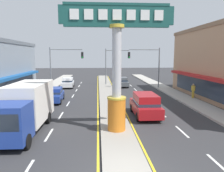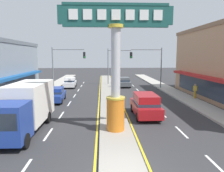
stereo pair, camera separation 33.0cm
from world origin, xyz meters
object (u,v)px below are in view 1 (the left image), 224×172
object	(u,v)px
district_sign	(117,67)
box_truck_near_left_lane	(26,106)
traffic_light_median_far	(115,61)
traffic_light_right_side	(148,61)
suv_far_left_oncoming	(145,105)
sedan_near_right_lane	(68,82)
sedan_far_right_lane	(54,95)
pedestrian_near_kerb	(193,90)
traffic_light_left_side	(63,61)
sedan_mid_left_lane	(122,82)

from	to	relation	value
district_sign	box_truck_near_left_lane	size ratio (longest dim) A/B	1.16
traffic_light_median_far	traffic_light_right_side	bearing A→B (deg)	-44.74
suv_far_left_oncoming	sedan_near_right_lane	bearing A→B (deg)	117.33
sedan_far_right_lane	suv_far_left_oncoming	bearing A→B (deg)	-35.44
sedan_far_right_lane	pedestrian_near_kerb	world-z (taller)	pedestrian_near_kerb
sedan_near_right_lane	suv_far_left_oncoming	size ratio (longest dim) A/B	0.95
traffic_light_left_side	suv_far_left_oncoming	distance (m)	17.21
traffic_light_left_side	sedan_near_right_lane	xyz separation A→B (m)	(0.28, 2.53, -3.46)
box_truck_near_left_lane	pedestrian_near_kerb	xyz separation A→B (m)	(15.70, 9.31, -0.58)
suv_far_left_oncoming	traffic_light_left_side	bearing A→B (deg)	122.13
sedan_near_right_lane	pedestrian_near_kerb	bearing A→B (deg)	-33.66
traffic_light_right_side	sedan_mid_left_lane	distance (m)	5.56
traffic_light_median_far	pedestrian_near_kerb	size ratio (longest dim) A/B	3.76
traffic_light_left_side	pedestrian_near_kerb	xyz separation A→B (m)	(16.01, -7.94, -3.13)
sedan_near_right_lane	sedan_mid_left_lane	distance (m)	8.71
sedan_far_right_lane	sedan_mid_left_lane	bearing A→B (deg)	51.28
traffic_light_right_side	sedan_far_right_lane	xyz separation A→B (m)	(-12.29, -8.39, -3.46)
box_truck_near_left_lane	suv_far_left_oncoming	bearing A→B (deg)	18.71
sedan_mid_left_lane	suv_far_left_oncoming	xyz separation A→B (m)	(-0.00, -17.05, 0.20)
suv_far_left_oncoming	pedestrian_near_kerb	distance (m)	9.48
district_sign	traffic_light_left_side	size ratio (longest dim) A/B	1.30
traffic_light_right_side	pedestrian_near_kerb	bearing A→B (deg)	-67.31
district_sign	sedan_near_right_lane	size ratio (longest dim) A/B	1.84
sedan_near_right_lane	box_truck_near_left_lane	size ratio (longest dim) A/B	0.63
traffic_light_right_side	box_truck_near_left_lane	xyz separation A→B (m)	(-12.27, -17.53, -2.55)
sedan_near_right_lane	sedan_far_right_lane	bearing A→B (deg)	-90.00
traffic_light_right_side	suv_far_left_oncoming	size ratio (longest dim) A/B	1.35
sedan_far_right_lane	suv_far_left_oncoming	distance (m)	10.68
district_sign	sedan_near_right_lane	world-z (taller)	district_sign
sedan_far_right_lane	box_truck_near_left_lane	bearing A→B (deg)	-89.85
sedan_far_right_lane	box_truck_near_left_lane	xyz separation A→B (m)	(0.02, -9.13, 0.91)
traffic_light_right_side	pedestrian_near_kerb	world-z (taller)	traffic_light_right_side
traffic_light_median_far	sedan_far_right_lane	distance (m)	15.45
district_sign	traffic_light_median_far	distance (m)	22.72
traffic_light_left_side	sedan_mid_left_lane	distance (m)	10.01
district_sign	traffic_light_left_side	distance (m)	18.87
sedan_near_right_lane	box_truck_near_left_lane	world-z (taller)	box_truck_near_left_lane
traffic_light_right_side	sedan_near_right_lane	xyz separation A→B (m)	(-12.29, 2.26, -3.46)
traffic_light_median_far	suv_far_left_oncoming	xyz separation A→B (m)	(1.04, -19.17, -3.21)
district_sign	sedan_far_right_lane	xyz separation A→B (m)	(-6.00, 9.68, -3.51)
district_sign	sedan_mid_left_lane	bearing A→B (deg)	82.51
sedan_mid_left_lane	suv_far_left_oncoming	size ratio (longest dim) A/B	0.94
sedan_far_right_lane	box_truck_near_left_lane	size ratio (longest dim) A/B	0.63
traffic_light_right_side	box_truck_near_left_lane	size ratio (longest dim) A/B	0.90
sedan_near_right_lane	traffic_light_median_far	bearing A→B (deg)	16.92
district_sign	box_truck_near_left_lane	bearing A→B (deg)	174.80
box_truck_near_left_lane	sedan_mid_left_lane	world-z (taller)	box_truck_near_left_lane
traffic_light_left_side	sedan_far_right_lane	bearing A→B (deg)	-88.01
traffic_light_left_side	sedan_mid_left_lane	xyz separation A→B (m)	(8.99, 2.74, -3.46)
district_sign	traffic_light_left_side	bearing A→B (deg)	109.46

